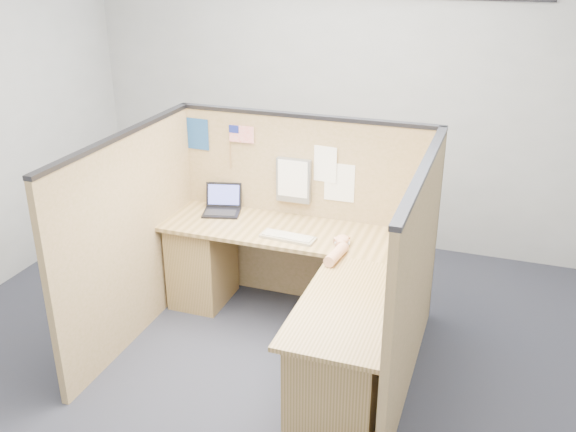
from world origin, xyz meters
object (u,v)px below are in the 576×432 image
at_px(keyboard, 288,237).
at_px(mouse, 342,243).
at_px(l_desk, 297,299).
at_px(laptop, 224,205).

distance_m(keyboard, mouse, 0.40).
height_order(l_desk, keyboard, keyboard).
bearing_deg(laptop, mouse, -30.99).
distance_m(laptop, mouse, 1.09).
relative_size(l_desk, mouse, 16.89).
height_order(keyboard, mouse, mouse).
bearing_deg(mouse, laptop, 163.91).
height_order(laptop, keyboard, laptop).
distance_m(l_desk, laptop, 1.05).
xyz_separation_m(keyboard, mouse, (0.40, 0.01, 0.01)).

